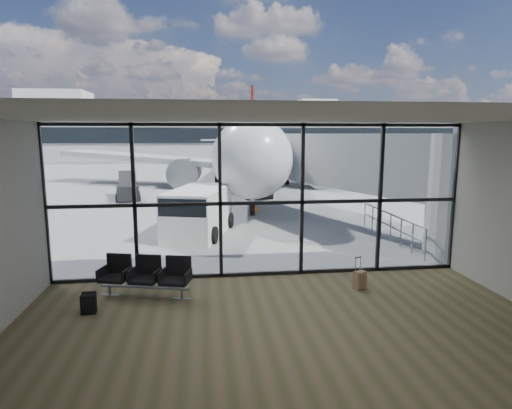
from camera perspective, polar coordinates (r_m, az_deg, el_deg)
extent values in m
plane|color=slate|center=(52.36, -5.23, 4.76)|extent=(220.00, 220.00, 0.00)
cube|color=brown|center=(9.32, 4.21, -17.26)|extent=(12.00, 8.00, 0.01)
cube|color=silver|center=(8.34, 4.58, 11.55)|extent=(12.00, 8.00, 0.02)
cube|color=beige|center=(4.88, 13.99, -14.20)|extent=(12.00, 0.02, 4.50)
cube|color=white|center=(12.43, 0.74, 0.45)|extent=(12.00, 0.04, 4.50)
cube|color=black|center=(12.95, 0.72, -9.17)|extent=(12.00, 0.12, 0.10)
cube|color=black|center=(12.43, 0.74, 0.22)|extent=(12.00, 0.12, 0.10)
cube|color=black|center=(12.28, 0.77, 10.59)|extent=(12.00, 0.12, 0.10)
cube|color=black|center=(13.05, -26.35, -0.10)|extent=(0.10, 0.12, 4.50)
cube|color=black|center=(12.46, -15.88, 0.11)|extent=(0.10, 0.12, 4.50)
cube|color=black|center=(12.32, -4.79, 0.34)|extent=(0.10, 0.12, 4.50)
cube|color=black|center=(12.64, 6.14, 0.55)|extent=(0.10, 0.12, 4.50)
cube|color=black|center=(13.39, 16.19, 0.72)|extent=(0.10, 0.12, 4.50)
cube|color=black|center=(14.51, 24.94, 0.86)|extent=(0.10, 0.12, 4.50)
cylinder|color=#9B9FA0|center=(16.01, 26.67, 0.91)|extent=(2.80, 2.80, 4.20)
cube|color=#9B9FA0|center=(21.13, 10.12, 6.03)|extent=(7.45, 14.81, 2.40)
cube|color=#9B9FA0|center=(27.42, 0.43, 6.91)|extent=(2.60, 2.20, 2.60)
cylinder|color=gray|center=(27.50, -1.23, 2.53)|extent=(0.20, 0.20, 1.80)
cylinder|color=gray|center=(27.71, 2.07, 2.57)|extent=(0.20, 0.20, 1.80)
cylinder|color=black|center=(27.68, 0.42, 1.21)|extent=(1.80, 0.56, 0.56)
cylinder|color=gray|center=(15.30, 21.64, -5.02)|extent=(0.06, 0.06, 1.10)
cylinder|color=gray|center=(16.07, 20.11, -4.26)|extent=(0.06, 0.06, 1.10)
cylinder|color=gray|center=(16.85, 18.73, -3.57)|extent=(0.06, 0.06, 1.10)
cylinder|color=gray|center=(17.64, 17.47, -2.93)|extent=(0.06, 0.06, 1.10)
cylinder|color=gray|center=(18.45, 16.32, -2.35)|extent=(0.06, 0.06, 1.10)
cylinder|color=gray|center=(19.26, 15.26, -1.82)|extent=(0.06, 0.06, 1.10)
cylinder|color=gray|center=(20.08, 14.30, -1.33)|extent=(0.06, 0.06, 1.10)
cylinder|color=gray|center=(17.54, 17.55, -1.24)|extent=(0.06, 5.40, 0.06)
cylinder|color=gray|center=(17.63, 17.48, -2.77)|extent=(0.06, 5.40, 0.06)
cube|color=#A3A39F|center=(74.18, -5.84, 9.19)|extent=(80.00, 12.00, 8.00)
cube|color=black|center=(68.08, -5.73, 9.18)|extent=(80.00, 0.20, 2.40)
cube|color=#A3A39F|center=(77.93, -25.09, 12.43)|extent=(10.00, 8.00, 3.00)
cube|color=#A3A39F|center=(76.88, 7.98, 12.88)|extent=(6.00, 6.00, 2.00)
cylinder|color=#382619|center=(89.84, -27.67, 6.74)|extent=(0.50, 0.50, 3.42)
sphere|color=black|center=(89.82, -27.88, 9.40)|extent=(6.27, 6.27, 6.27)
cylinder|color=#382619|center=(87.94, -23.97, 6.73)|extent=(0.50, 0.50, 2.70)
sphere|color=black|center=(87.89, -24.11, 8.88)|extent=(4.95, 4.95, 4.95)
cylinder|color=#382619|center=(86.39, -20.14, 7.05)|extent=(0.50, 0.50, 3.06)
sphere|color=black|center=(86.36, -20.28, 9.53)|extent=(5.61, 5.61, 5.61)
cylinder|color=#382619|center=(85.25, -16.19, 7.35)|extent=(0.50, 0.50, 3.42)
sphere|color=black|center=(85.23, -16.32, 10.16)|extent=(6.27, 6.27, 6.27)
cube|color=gray|center=(11.59, -14.57, -10.64)|extent=(2.33, 0.68, 0.04)
cube|color=black|center=(11.85, -18.31, -9.32)|extent=(0.81, 0.78, 0.09)
cube|color=black|center=(12.02, -17.75, -7.61)|extent=(0.67, 0.24, 0.60)
cube|color=black|center=(11.52, -14.61, -9.67)|extent=(0.81, 0.78, 0.09)
cube|color=black|center=(11.71, -14.11, -7.90)|extent=(0.67, 0.24, 0.60)
cube|color=black|center=(11.25, -10.70, -10.00)|extent=(0.81, 0.78, 0.09)
cube|color=black|center=(11.44, -10.27, -8.17)|extent=(0.67, 0.24, 0.60)
cylinder|color=gray|center=(12.03, -18.94, -10.80)|extent=(0.07, 0.07, 0.27)
cylinder|color=gray|center=(11.32, -9.85, -11.69)|extent=(0.07, 0.07, 0.27)
cube|color=black|center=(11.04, -21.42, -12.26)|extent=(0.34, 0.22, 0.46)
cube|color=black|center=(10.92, -21.57, -12.50)|extent=(0.28, 0.07, 0.32)
cylinder|color=black|center=(11.05, -21.37, -10.94)|extent=(0.32, 0.09, 0.08)
cube|color=#8F6B50|center=(12.09, 13.67, -9.78)|extent=(0.38, 0.32, 0.49)
cube|color=#8F6B50|center=(12.02, 14.05, -9.91)|extent=(0.26, 0.15, 0.37)
cylinder|color=gray|center=(11.96, 13.12, -7.85)|extent=(0.02, 0.02, 0.41)
cylinder|color=gray|center=(12.09, 13.75, -7.70)|extent=(0.02, 0.02, 0.41)
cube|color=black|center=(11.97, 13.47, -6.85)|extent=(0.21, 0.12, 0.02)
cylinder|color=black|center=(12.17, 13.01, -10.82)|extent=(0.05, 0.06, 0.05)
cylinder|color=black|center=(12.30, 13.63, -10.63)|extent=(0.05, 0.06, 0.05)
cylinder|color=silver|center=(35.12, -0.52, 7.54)|extent=(7.22, 30.79, 3.77)
sphere|color=silver|center=(19.85, -0.50, 6.13)|extent=(3.77, 3.77, 3.77)
cone|color=silver|center=(52.93, -0.52, 8.49)|extent=(4.44, 6.50, 3.77)
cube|color=black|center=(20.44, -0.51, 7.66)|extent=(2.37, 1.47, 0.51)
cube|color=silver|center=(37.19, -14.05, 6.03)|extent=(15.34, 9.49, 1.21)
cylinder|color=black|center=(34.62, -9.34, 4.27)|extent=(2.52, 3.68, 2.14)
cube|color=silver|center=(52.52, -4.12, 8.57)|extent=(5.89, 3.52, 0.18)
cube|color=silver|center=(37.20, 13.02, 6.07)|extent=(15.66, 6.43, 1.21)
cylinder|color=black|center=(34.62, 8.31, 4.30)|extent=(2.52, 3.68, 2.14)
cube|color=silver|center=(52.52, 3.07, 8.58)|extent=(5.75, 2.36, 0.18)
cube|color=#5B130D|center=(52.99, -0.53, 12.13)|extent=(0.74, 3.88, 6.11)
cylinder|color=gray|center=(22.13, -0.50, 0.37)|extent=(0.20, 0.20, 1.43)
cylinder|color=black|center=(22.19, -0.50, -0.54)|extent=(0.33, 0.74, 0.71)
cylinder|color=black|center=(35.92, -5.07, 3.39)|extent=(0.57, 1.02, 0.98)
cylinder|color=black|center=(35.92, 4.05, 3.41)|extent=(0.57, 1.02, 0.98)
cube|color=white|center=(18.06, -7.56, -0.93)|extent=(3.09, 4.83, 1.94)
cube|color=black|center=(16.41, -9.22, -0.12)|extent=(2.10, 1.63, 0.68)
cylinder|color=black|center=(17.14, -12.02, -3.77)|extent=(0.42, 0.72, 0.68)
cylinder|color=black|center=(16.56, -5.70, -4.08)|extent=(0.42, 0.72, 0.68)
cylinder|color=black|center=(19.83, -9.04, -1.90)|extent=(0.42, 0.72, 0.68)
cylinder|color=black|center=(19.33, -3.54, -2.10)|extent=(0.42, 0.72, 0.68)
cube|color=black|center=(28.67, -16.70, 1.64)|extent=(1.77, 3.00, 0.94)
cube|color=black|center=(29.71, -16.77, 3.27)|extent=(1.50, 2.50, 0.97)
cylinder|color=black|center=(27.79, -18.02, 0.75)|extent=(0.26, 0.49, 0.47)
cylinder|color=black|center=(27.78, -15.31, 0.88)|extent=(0.26, 0.49, 0.47)
cylinder|color=black|center=(29.65, -17.95, 1.27)|extent=(0.26, 0.49, 0.47)
cylinder|color=black|center=(29.64, -15.41, 1.39)|extent=(0.26, 0.49, 0.47)
cube|color=gold|center=(26.99, -29.99, 0.07)|extent=(1.67, 2.63, 0.72)
cube|color=gray|center=(27.49, -29.46, 2.43)|extent=(1.44, 2.14, 1.32)
cylinder|color=black|center=(25.90, -29.49, -0.69)|extent=(0.22, 0.41, 0.39)
cylinder|color=black|center=(28.13, -30.38, -0.06)|extent=(0.22, 0.41, 0.39)
cylinder|color=black|center=(27.47, -27.76, -0.05)|extent=(0.22, 0.41, 0.39)
cube|color=red|center=(25.12, -4.72, -0.20)|extent=(0.36, 0.36, 0.03)
cone|color=red|center=(25.08, -4.73, 0.35)|extent=(0.35, 0.35, 0.52)
cube|color=#FD450D|center=(22.21, -8.93, -1.54)|extent=(0.41, 0.41, 0.03)
cone|color=#FD450D|center=(22.16, -8.94, -0.84)|extent=(0.39, 0.39, 0.58)
cube|color=orange|center=(23.35, -0.13, -0.90)|extent=(0.36, 0.36, 0.03)
cone|color=orange|center=(23.30, -0.13, -0.31)|extent=(0.34, 0.34, 0.52)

